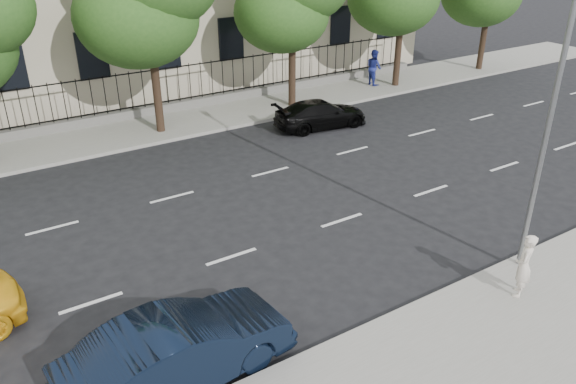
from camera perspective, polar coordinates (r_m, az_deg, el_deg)
name	(u,v)px	position (r m, az deg, el deg)	size (l,w,h in m)	color
ground	(394,256)	(16.61, 10.76, -6.40)	(120.00, 120.00, 0.00)	black
near_sidewalk	(511,332)	(14.54, 21.68, -13.06)	(60.00, 4.00, 0.15)	gray
far_sidewalk	(195,119)	(27.34, -9.43, 7.28)	(60.00, 4.00, 0.15)	gray
lane_markings	(303,194)	(19.81, 1.53, -0.19)	(49.60, 4.62, 0.01)	silver
iron_fence	(180,99)	(28.67, -10.92, 9.26)	(30.00, 0.50, 2.20)	slate
street_light	(537,83)	(15.34, 23.99, 10.11)	(0.25, 3.32, 8.05)	slate
navy_sedan	(179,351)	(12.20, -11.05, -15.56)	(1.72, 4.92, 1.62)	black
black_sedan	(321,114)	(26.04, 3.35, 7.92)	(1.78, 4.38, 1.27)	black
woman_near	(524,266)	(15.27, 22.83, -6.90)	(0.63, 0.41, 1.73)	silver
pedestrian_far	(374,67)	(32.68, 8.73, 12.42)	(0.96, 0.75, 1.97)	navy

